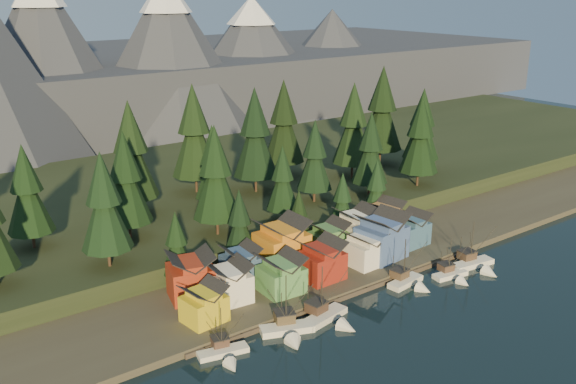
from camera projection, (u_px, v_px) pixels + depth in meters
ground at (403, 325)px, 125.44m from camera, size 500.00×500.00×0.00m
shore_strip at (282, 255)px, 155.67m from camera, size 400.00×50.00×1.50m
hillside at (184, 195)px, 193.06m from camera, size 420.00×100.00×6.00m
dock at (347, 292)px, 137.85m from camera, size 80.00×4.00×1.00m
mountain_ridge at (38, 75)px, 277.67m from camera, size 560.00×190.00×90.00m
boat_0 at (225, 348)px, 113.99m from camera, size 9.86×10.38×10.08m
boat_1 at (289, 323)px, 121.13m from camera, size 11.14×11.73×12.87m
boat_2 at (329, 311)px, 125.79m from camera, size 11.65×12.32×12.66m
boat_4 at (410, 276)px, 140.98m from camera, size 9.73×10.38×11.80m
boat_5 at (453, 270)px, 144.55m from camera, size 8.95×9.50×10.45m
boat_6 at (477, 259)px, 149.80m from camera, size 11.55×12.30×12.24m
house_front_0 at (204, 302)px, 122.74m from camera, size 8.29×7.92×7.56m
house_front_1 at (228, 281)px, 130.46m from camera, size 8.92×8.62×8.49m
house_front_2 at (281, 273)px, 134.60m from camera, size 8.76×8.83×8.18m
house_front_3 at (322, 259)px, 140.49m from camera, size 8.76×8.35×8.86m
house_front_4 at (365, 247)px, 147.80m from camera, size 7.98×8.58×7.95m
house_front_5 at (382, 234)px, 151.11m from camera, size 11.47×10.64×11.00m
house_front_6 at (410, 228)px, 159.35m from camera, size 8.55×8.12×8.20m
house_back_0 at (191, 274)px, 131.82m from camera, size 10.89×10.64×9.82m
house_back_1 at (241, 263)px, 138.96m from camera, size 7.91×8.00×8.30m
house_back_2 at (282, 242)px, 146.38m from camera, size 10.81×9.96×11.30m
house_back_3 at (329, 238)px, 152.63m from camera, size 8.53×7.64×8.47m
house_back_4 at (357, 227)px, 157.07m from camera, size 10.06×9.73×10.07m
house_back_5 at (384, 217)px, 165.15m from camera, size 9.10×9.19×9.14m
tree_hill_1 at (27, 192)px, 142.78m from camera, size 10.49×10.49×24.45m
tree_hill_2 at (104, 205)px, 133.08m from camera, size 10.90×10.90×25.38m
tree_hill_3 at (126, 181)px, 147.77m from camera, size 11.25×11.25×26.21m
tree_hill_4 at (131, 153)px, 163.07m from camera, size 12.96×12.96×30.18m
tree_hill_5 at (216, 176)px, 150.27m from camera, size 11.56×11.56×26.93m
tree_hill_6 at (213, 165)px, 166.87m from camera, size 10.01×10.01×23.32m
tree_hill_7 at (283, 180)px, 160.21m from camera, size 8.48×8.48×19.76m
tree_hill_8 at (255, 136)px, 181.23m from camera, size 13.09×13.09×30.50m
tree_hill_9 at (315, 157)px, 174.08m from camera, size 9.93×9.93×23.13m
tree_hill_10 at (284, 124)px, 196.46m from camera, size 13.01×13.01×30.30m
tree_hill_11 at (370, 150)px, 179.21m from camera, size 10.36×10.36×24.14m
tree_hill_12 at (353, 126)px, 195.01m from camera, size 12.73×12.73×29.66m
tree_hill_13 at (420, 137)px, 187.43m from camera, size 11.63×11.63×27.09m
tree_hill_14 at (382, 111)px, 209.31m from camera, size 14.03×14.03×32.69m
tree_hill_15 at (194, 134)px, 180.70m from camera, size 13.53×13.53×31.52m
tree_hill_17 at (422, 127)px, 201.91m from camera, size 11.55×11.55×26.89m
tree_shore_0 at (176, 245)px, 136.69m from camera, size 7.14×7.14×16.63m
tree_shore_1 at (240, 224)px, 145.49m from camera, size 7.93×7.93×18.47m
tree_shore_2 at (299, 216)px, 155.74m from camera, size 6.47×6.47×15.06m
tree_shore_3 at (342, 201)px, 163.39m from camera, size 7.27×7.27×16.93m
tree_shore_4 at (376, 190)px, 169.98m from camera, size 7.87×7.87×18.33m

